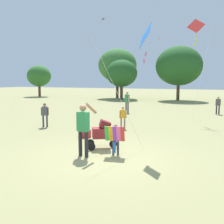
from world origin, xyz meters
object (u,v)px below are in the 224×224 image
Objects in this scene: person_adult_flyer at (83,125)px; kite_adult_black at (145,38)px; kite_orange_delta at (196,29)px; person_kid_running at (45,113)px; stroller at (102,132)px; person_sitting_far at (218,104)px; child_with_butterfly_kite at (115,136)px; person_red_shirt at (127,100)px; person_couple_left at (123,116)px; cooler_box at (85,133)px.

person_adult_flyer is 0.40× the size of kite_adult_black.
kite_orange_delta is at bearing 83.34° from kite_adult_black.
kite_adult_black is at bearing -20.14° from person_kid_running.
stroller is 9.57m from kite_orange_delta.
kite_adult_black is 11.59m from person_sitting_far.
person_adult_flyer reaches higher than child_with_butterfly_kite.
person_sitting_far is at bearing 78.56° from kite_adult_black.
person_red_shirt is 1.24× the size of person_sitting_far.
kite_adult_black is at bearing 56.77° from child_with_butterfly_kite.
person_kid_running is (-3.86, -1.13, 0.08)m from person_couple_left.
kite_adult_black is 0.73× the size of kite_orange_delta.
cooler_box is at bearing -22.93° from person_kid_running.
kite_orange_delta reaches higher than stroller.
kite_orange_delta reaches higher than person_adult_flyer.
kite_orange_delta reaches higher than person_sitting_far.
cooler_box is (3.06, -1.29, -0.56)m from person_kid_running.
kite_adult_black is at bearing 16.82° from stroller.
person_couple_left is at bearing -123.92° from kite_orange_delta.
kite_orange_delta is at bearing 79.90° from child_with_butterfly_kite.
cooler_box is (-2.17, 1.83, -0.44)m from child_with_butterfly_kite.
cooler_box is (-1.31, 2.40, -0.83)m from person_adult_flyer.
cooler_box is at bearing -116.46° from person_sitting_far.
kite_adult_black is at bearing -16.98° from cooler_box.
person_adult_flyer is 11.03m from person_red_shirt.
kite_orange_delta is (2.39, 9.12, 4.36)m from person_adult_flyer.
person_kid_running is (-5.87, 2.15, -3.07)m from kite_adult_black.
person_kid_running is (-4.36, 3.69, -0.27)m from person_adult_flyer.
person_couple_left is (-4.22, -7.68, -0.09)m from person_sitting_far.
kite_orange_delta is (2.27, 7.99, 4.76)m from stroller.
kite_orange_delta is 5.88m from person_sitting_far.
person_red_shirt reaches higher than child_with_butterfly_kite.
kite_orange_delta is (0.88, 7.57, 1.56)m from kite_adult_black.
kite_adult_black reaches higher than cooler_box.
person_red_shirt is (-3.94, 9.21, -2.88)m from kite_adult_black.
child_with_butterfly_kite is 2.26× the size of cooler_box.
person_red_shirt is 3.50× the size of cooler_box.
person_kid_running is at bearing 149.11° from child_with_butterfly_kite.
kite_orange_delta is at bearing -111.49° from person_sitting_far.
person_red_shirt is at bearing -164.16° from person_sitting_far.
person_sitting_far reaches higher than child_with_butterfly_kite.
kite_orange_delta reaches higher than kite_adult_black.
child_with_butterfly_kite is 12.28m from person_sitting_far.
kite_orange_delta is 5.39× the size of person_couple_left.
cooler_box is at bearing 139.80° from child_with_butterfly_kite.
child_with_butterfly_kite is 2.88m from cooler_box.
person_couple_left is at bearing 71.58° from cooler_box.
stroller is at bearing -80.49° from person_couple_left.
person_couple_left is at bearing 16.27° from person_kid_running.
stroller is at bearing -75.13° from person_red_shirt.
person_sitting_far is 11.96m from person_kid_running.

